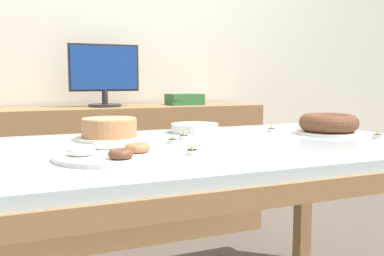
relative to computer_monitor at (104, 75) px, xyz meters
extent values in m
cube|color=silver|center=(0.14, 0.30, 0.27)|extent=(8.00, 0.10, 2.60)
cube|color=silver|center=(0.14, -1.20, -0.28)|extent=(1.64, 0.98, 0.04)
cube|color=olive|center=(0.14, -1.67, -0.33)|extent=(1.68, 0.08, 0.06)
cube|color=olive|center=(0.14, -0.73, -0.33)|extent=(1.68, 0.08, 0.06)
cube|color=olive|center=(0.94, -1.20, -0.33)|extent=(0.08, 1.01, 0.06)
cube|color=olive|center=(0.92, -0.76, -0.67)|extent=(0.07, 0.07, 0.71)
cube|color=olive|center=(0.14, 0.00, -0.61)|extent=(1.70, 0.44, 0.84)
cylinder|color=#262628|center=(0.00, 0.00, -0.18)|extent=(0.20, 0.20, 0.02)
cylinder|color=#262628|center=(0.00, 0.00, -0.13)|extent=(0.04, 0.04, 0.09)
cube|color=#262628|center=(0.00, 0.00, 0.05)|extent=(0.42, 0.02, 0.28)
cube|color=navy|center=(0.00, -0.01, 0.05)|extent=(0.40, 0.00, 0.26)
cube|color=#2D6638|center=(0.52, 0.00, -0.17)|extent=(0.23, 0.17, 0.03)
cube|color=#2D6638|center=(0.52, 0.00, -0.14)|extent=(0.23, 0.17, 0.04)
cylinder|color=silver|center=(-0.18, -0.96, -0.25)|extent=(0.26, 0.26, 0.01)
cylinder|color=#BC7A4C|center=(-0.18, -0.96, -0.21)|extent=(0.21, 0.21, 0.07)
cylinder|color=#EDA16C|center=(-0.18, -0.96, -0.18)|extent=(0.21, 0.21, 0.01)
cylinder|color=silver|center=(0.74, -1.15, -0.25)|extent=(0.28, 0.28, 0.01)
torus|color=brown|center=(0.74, -1.15, -0.21)|extent=(0.25, 0.25, 0.07)
cylinder|color=silver|center=(-0.25, -1.35, -0.25)|extent=(0.35, 0.35, 0.01)
torus|color=#B27042|center=(-0.17, -1.36, -0.23)|extent=(0.08, 0.08, 0.03)
torus|color=white|center=(-0.26, -1.26, -0.23)|extent=(0.07, 0.07, 0.02)
torus|color=white|center=(-0.34, -1.35, -0.23)|extent=(0.08, 0.08, 0.03)
torus|color=brown|center=(-0.25, -1.44, -0.23)|extent=(0.07, 0.07, 0.03)
cylinder|color=silver|center=(0.22, -0.87, -0.25)|extent=(0.21, 0.21, 0.01)
cylinder|color=silver|center=(0.22, -0.87, -0.24)|extent=(0.21, 0.21, 0.01)
cylinder|color=silver|center=(0.22, -0.87, -0.23)|extent=(0.21, 0.21, 0.01)
cylinder|color=silver|center=(0.22, -0.87, -0.22)|extent=(0.21, 0.21, 0.01)
cylinder|color=silver|center=(0.55, -0.99, -0.25)|extent=(0.04, 0.04, 0.02)
cylinder|color=white|center=(0.55, -0.99, -0.25)|extent=(0.03, 0.03, 0.00)
cone|color=#F9B74C|center=(0.55, -0.99, -0.23)|extent=(0.01, 0.01, 0.02)
cylinder|color=silver|center=(0.82, -1.34, -0.25)|extent=(0.04, 0.04, 0.02)
cylinder|color=white|center=(0.82, -1.34, -0.25)|extent=(0.03, 0.03, 0.00)
cone|color=#F9B74C|center=(0.82, -1.34, -0.23)|extent=(0.01, 0.01, 0.02)
cylinder|color=silver|center=(0.10, -1.06, -0.25)|extent=(0.04, 0.04, 0.02)
cylinder|color=white|center=(0.10, -1.06, -0.25)|extent=(0.03, 0.03, 0.00)
cone|color=#F9B74C|center=(0.10, -1.06, -0.23)|extent=(0.01, 0.01, 0.02)
cylinder|color=silver|center=(0.02, -1.15, -0.25)|extent=(0.04, 0.04, 0.02)
cylinder|color=white|center=(0.02, -1.15, -0.25)|extent=(0.03, 0.03, 0.00)
cone|color=#F9B74C|center=(0.02, -1.15, -0.23)|extent=(0.01, 0.01, 0.02)
cylinder|color=silver|center=(-0.01, -1.39, -0.25)|extent=(0.04, 0.04, 0.02)
cylinder|color=white|center=(-0.01, -1.39, -0.25)|extent=(0.03, 0.03, 0.00)
cone|color=#F9B74C|center=(-0.01, -1.39, -0.23)|extent=(0.01, 0.01, 0.02)
camera|label=1|loc=(-0.52, -2.62, -0.02)|focal=40.00mm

